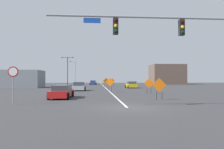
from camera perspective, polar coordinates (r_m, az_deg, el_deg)
ground at (r=14.21m, az=4.04°, el=-8.73°), size 165.51×165.51×0.00m
road_centre_stripe at (r=59.97m, az=-2.41°, el=-2.87°), size 0.16×91.95×0.01m
traffic_signal_assembly at (r=15.26m, az=17.20°, el=10.10°), size 13.34×0.44×6.36m
stop_sign at (r=17.20m, az=-24.62°, el=-0.79°), size 0.76×0.07×2.77m
street_lamp_far_right at (r=58.36m, az=-11.63°, el=1.55°), size 3.33×0.24×7.62m
street_lamp_mid_left at (r=73.04m, az=-9.71°, el=0.82°), size 2.01×0.24×7.71m
construction_sign_left_shoulder at (r=50.16m, az=0.04°, el=-1.79°), size 1.25×0.10×1.99m
construction_sign_median_far at (r=31.35m, az=-0.55°, el=-2.21°), size 1.22×0.34×2.00m
construction_sign_right_lane at (r=19.75m, az=12.36°, el=-2.99°), size 1.25×0.16×1.94m
construction_sign_median_near at (r=28.26m, az=9.71°, el=-2.41°), size 1.26×0.26×1.95m
construction_sign_right_shoulder at (r=47.04m, az=-1.60°, el=-1.79°), size 1.36×0.23×2.07m
car_red_distant at (r=21.60m, az=-13.11°, el=-4.46°), size 2.03×4.55×1.25m
car_blue_approaching at (r=66.67m, az=-5.02°, el=-2.17°), size 2.11×4.07×1.32m
car_yellow_mid at (r=43.74m, az=5.13°, el=-2.74°), size 2.13×3.99×1.31m
car_silver_near at (r=34.37m, az=-8.72°, el=-3.20°), size 2.10×3.88×1.35m
roadside_building_east at (r=73.91m, az=14.28°, el=0.01°), size 10.52×7.86×6.49m
roadside_building_west at (r=49.17m, az=-24.00°, el=-1.08°), size 10.52×6.64×3.60m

